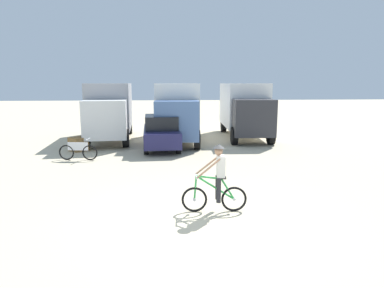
{
  "coord_description": "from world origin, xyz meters",
  "views": [
    {
      "loc": [
        -0.81,
        -8.11,
        3.36
      ],
      "look_at": [
        0.17,
        4.41,
        1.1
      ],
      "focal_mm": 31.65,
      "sensor_mm": 36.0,
      "label": 1
    }
  ],
  "objects_px": {
    "box_truck_grey_hauler": "(110,108)",
    "sedan_parked": "(161,132)",
    "box_truck_avon_van": "(244,107)",
    "box_truck_white_box": "(178,109)",
    "bicycle_spare": "(78,151)",
    "supply_crate": "(78,144)",
    "cyclist_orange_shirt": "(217,181)"
  },
  "relations": [
    {
      "from": "supply_crate",
      "to": "bicycle_spare",
      "type": "bearing_deg",
      "value": -76.38
    },
    {
      "from": "sedan_parked",
      "to": "bicycle_spare",
      "type": "xyz_separation_m",
      "value": [
        -3.64,
        -2.27,
        -0.48
      ]
    },
    {
      "from": "cyclist_orange_shirt",
      "to": "box_truck_white_box",
      "type": "bearing_deg",
      "value": 92.91
    },
    {
      "from": "box_truck_grey_hauler",
      "to": "box_truck_avon_van",
      "type": "relative_size",
      "value": 1.0
    },
    {
      "from": "cyclist_orange_shirt",
      "to": "bicycle_spare",
      "type": "bearing_deg",
      "value": 128.43
    },
    {
      "from": "box_truck_avon_van",
      "to": "bicycle_spare",
      "type": "distance_m",
      "value": 10.71
    },
    {
      "from": "sedan_parked",
      "to": "supply_crate",
      "type": "bearing_deg",
      "value": -178.4
    },
    {
      "from": "box_truck_grey_hauler",
      "to": "box_truck_white_box",
      "type": "xyz_separation_m",
      "value": [
        4.04,
        -0.75,
        0.0
      ]
    },
    {
      "from": "box_truck_white_box",
      "to": "cyclist_orange_shirt",
      "type": "relative_size",
      "value": 3.77
    },
    {
      "from": "box_truck_grey_hauler",
      "to": "box_truck_white_box",
      "type": "distance_m",
      "value": 4.11
    },
    {
      "from": "sedan_parked",
      "to": "bicycle_spare",
      "type": "distance_m",
      "value": 4.32
    },
    {
      "from": "sedan_parked",
      "to": "supply_crate",
      "type": "distance_m",
      "value": 4.2
    },
    {
      "from": "cyclist_orange_shirt",
      "to": "box_truck_grey_hauler",
      "type": "bearing_deg",
      "value": 110.88
    },
    {
      "from": "sedan_parked",
      "to": "supply_crate",
      "type": "relative_size",
      "value": 5.73
    },
    {
      "from": "box_truck_grey_hauler",
      "to": "sedan_parked",
      "type": "xyz_separation_m",
      "value": [
        3.08,
        -3.31,
        -0.99
      ]
    },
    {
      "from": "sedan_parked",
      "to": "cyclist_orange_shirt",
      "type": "xyz_separation_m",
      "value": [
        1.54,
        -8.8,
        -0.04
      ]
    },
    {
      "from": "box_truck_grey_hauler",
      "to": "sedan_parked",
      "type": "bearing_deg",
      "value": -47.07
    },
    {
      "from": "box_truck_white_box",
      "to": "bicycle_spare",
      "type": "xyz_separation_m",
      "value": [
        -4.61,
        -4.83,
        -1.48
      ]
    },
    {
      "from": "box_truck_avon_van",
      "to": "sedan_parked",
      "type": "relative_size",
      "value": 1.6
    },
    {
      "from": "cyclist_orange_shirt",
      "to": "bicycle_spare",
      "type": "relative_size",
      "value": 1.06
    },
    {
      "from": "sedan_parked",
      "to": "bicycle_spare",
      "type": "bearing_deg",
      "value": -148.11
    },
    {
      "from": "box_truck_white_box",
      "to": "bicycle_spare",
      "type": "distance_m",
      "value": 6.84
    },
    {
      "from": "box_truck_avon_van",
      "to": "box_truck_grey_hauler",
      "type": "bearing_deg",
      "value": -177.71
    },
    {
      "from": "box_truck_white_box",
      "to": "sedan_parked",
      "type": "xyz_separation_m",
      "value": [
        -0.96,
        -2.57,
        -0.99
      ]
    },
    {
      "from": "bicycle_spare",
      "to": "supply_crate",
      "type": "xyz_separation_m",
      "value": [
        -0.52,
        2.15,
        -0.05
      ]
    },
    {
      "from": "bicycle_spare",
      "to": "cyclist_orange_shirt",
      "type": "bearing_deg",
      "value": -51.57
    },
    {
      "from": "box_truck_grey_hauler",
      "to": "box_truck_avon_van",
      "type": "xyz_separation_m",
      "value": [
        8.24,
        0.33,
        0.0
      ]
    },
    {
      "from": "box_truck_grey_hauler",
      "to": "cyclist_orange_shirt",
      "type": "distance_m",
      "value": 13.01
    },
    {
      "from": "box_truck_white_box",
      "to": "sedan_parked",
      "type": "bearing_deg",
      "value": -110.52
    },
    {
      "from": "sedan_parked",
      "to": "box_truck_avon_van",
      "type": "bearing_deg",
      "value": 35.22
    },
    {
      "from": "cyclist_orange_shirt",
      "to": "supply_crate",
      "type": "bearing_deg",
      "value": 123.3
    },
    {
      "from": "cyclist_orange_shirt",
      "to": "box_truck_avon_van",
      "type": "bearing_deg",
      "value": 73.77
    }
  ]
}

